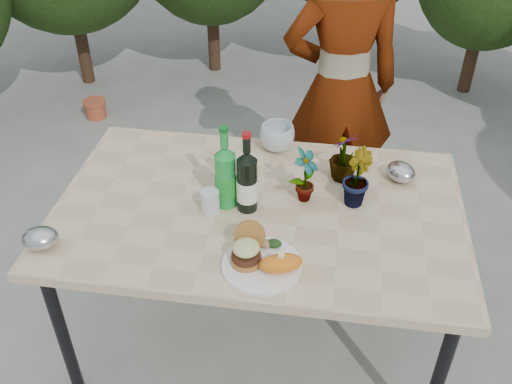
# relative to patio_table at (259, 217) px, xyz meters

# --- Properties ---
(ground) EXTENTS (80.00, 80.00, 0.00)m
(ground) POSITION_rel_patio_table_xyz_m (0.00, 0.00, -0.69)
(ground) COLOR slate
(ground) RESTS_ON ground
(patio_table) EXTENTS (1.60, 1.00, 0.75)m
(patio_table) POSITION_rel_patio_table_xyz_m (0.00, 0.00, 0.00)
(patio_table) COLOR #CBB087
(patio_table) RESTS_ON ground
(dinner_plate) EXTENTS (0.28, 0.28, 0.01)m
(dinner_plate) POSITION_rel_patio_table_xyz_m (0.06, -0.33, 0.06)
(dinner_plate) COLOR white
(dinner_plate) RESTS_ON patio_table
(burger_stack) EXTENTS (0.11, 0.16, 0.11)m
(burger_stack) POSITION_rel_patio_table_xyz_m (0.00, -0.31, 0.12)
(burger_stack) COLOR #B7722D
(burger_stack) RESTS_ON dinner_plate
(sweet_potato) EXTENTS (0.17, 0.12, 0.06)m
(sweet_potato) POSITION_rel_patio_table_xyz_m (0.13, -0.35, 0.10)
(sweet_potato) COLOR orange
(sweet_potato) RESTS_ON dinner_plate
(grilled_veg) EXTENTS (0.08, 0.05, 0.03)m
(grilled_veg) POSITION_rel_patio_table_xyz_m (0.08, -0.24, 0.09)
(grilled_veg) COLOR olive
(grilled_veg) RESTS_ON dinner_plate
(wine_bottle) EXTENTS (0.08, 0.08, 0.34)m
(wine_bottle) POSITION_rel_patio_table_xyz_m (-0.04, -0.02, 0.18)
(wine_bottle) COLOR black
(wine_bottle) RESTS_ON patio_table
(sparkling_water) EXTENTS (0.08, 0.08, 0.35)m
(sparkling_water) POSITION_rel_patio_table_xyz_m (-0.13, -0.00, 0.19)
(sparkling_water) COLOR green
(sparkling_water) RESTS_ON patio_table
(plastic_cup) EXTENTS (0.07, 0.07, 0.09)m
(plastic_cup) POSITION_rel_patio_table_xyz_m (-0.18, -0.06, 0.10)
(plastic_cup) COLOR silver
(plastic_cup) RESTS_ON patio_table
(seedling_left) EXTENTS (0.13, 0.15, 0.24)m
(seedling_left) POSITION_rel_patio_table_xyz_m (0.17, 0.07, 0.18)
(seedling_left) COLOR #26561D
(seedling_left) RESTS_ON patio_table
(seedling_mid) EXTENTS (0.12, 0.14, 0.23)m
(seedling_mid) POSITION_rel_patio_table_xyz_m (0.37, 0.09, 0.17)
(seedling_mid) COLOR #2E6121
(seedling_mid) RESTS_ON patio_table
(seedling_right) EXTENTS (0.17, 0.17, 0.21)m
(seedling_right) POSITION_rel_patio_table_xyz_m (0.32, 0.24, 0.16)
(seedling_right) COLOR #29571D
(seedling_right) RESTS_ON patio_table
(blue_bowl) EXTENTS (0.19, 0.19, 0.12)m
(blue_bowl) POSITION_rel_patio_table_xyz_m (0.02, 0.43, 0.12)
(blue_bowl) COLOR silver
(blue_bowl) RESTS_ON patio_table
(foil_packet_left) EXTENTS (0.15, 0.14, 0.08)m
(foil_packet_left) POSITION_rel_patio_table_xyz_m (-0.74, -0.35, 0.10)
(foil_packet_left) COLOR #ACAEB3
(foil_packet_left) RESTS_ON patio_table
(foil_packet_right) EXTENTS (0.17, 0.17, 0.08)m
(foil_packet_right) POSITION_rel_patio_table_xyz_m (0.56, 0.27, 0.10)
(foil_packet_right) COLOR #AFB2B6
(foil_packet_right) RESTS_ON patio_table
(person) EXTENTS (0.68, 0.52, 1.66)m
(person) POSITION_rel_patio_table_xyz_m (0.28, 0.92, 0.14)
(person) COLOR #956C4A
(person) RESTS_ON ground
(terracotta_pot) EXTENTS (0.17, 0.17, 0.14)m
(terracotta_pot) POSITION_rel_patio_table_xyz_m (-1.51, 1.83, -0.62)
(terracotta_pot) COLOR #B04A2D
(terracotta_pot) RESTS_ON ground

